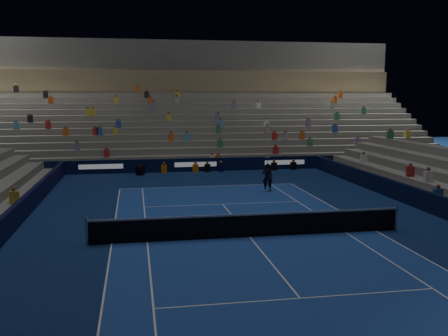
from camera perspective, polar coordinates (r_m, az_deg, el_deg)
name	(u,v)px	position (r m, az deg, el deg)	size (l,w,h in m)	color
ground	(250,237)	(20.79, 2.90, -7.77)	(90.00, 90.00, 0.00)	#0D204F
court_surface	(250,237)	(20.78, 2.90, -7.76)	(10.97, 23.77, 0.01)	navy
sponsor_barrier_far	(195,165)	(38.60, -3.23, 0.36)	(44.00, 0.25, 1.00)	black
grandstand_main	(183,121)	(47.65, -4.60, 5.29)	(44.00, 15.20, 11.20)	slate
tennis_net	(250,225)	(20.65, 2.91, -6.43)	(12.90, 0.10, 1.10)	#B2B2B7
tennis_player	(267,177)	(30.56, 4.91, -1.04)	(0.62, 0.40, 1.69)	black
broadcast_camera	(140,170)	(37.30, -9.39, -0.25)	(0.69, 1.05, 0.67)	black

